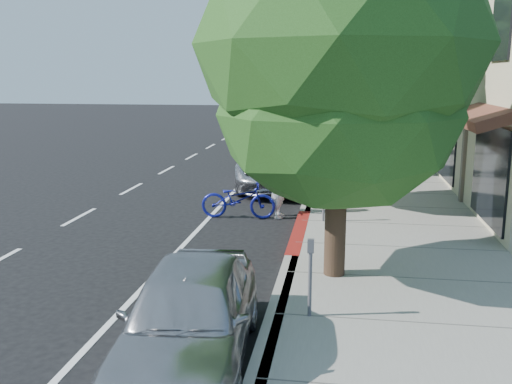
% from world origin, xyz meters
% --- Properties ---
extents(ground, '(120.00, 120.00, 0.00)m').
position_xyz_m(ground, '(0.00, 0.00, 0.00)').
color(ground, black).
rests_on(ground, ground).
extents(sidewalk, '(4.60, 56.00, 0.15)m').
position_xyz_m(sidewalk, '(2.30, 8.00, 0.07)').
color(sidewalk, gray).
rests_on(sidewalk, ground).
extents(curb, '(0.30, 56.00, 0.15)m').
position_xyz_m(curb, '(0.00, 8.00, 0.07)').
color(curb, '#9E998E').
rests_on(curb, ground).
extents(curb_red_segment, '(0.32, 4.00, 0.15)m').
position_xyz_m(curb_red_segment, '(0.00, 1.00, 0.07)').
color(curb_red_segment, maroon).
rests_on(curb_red_segment, ground).
extents(street_tree_0, '(5.24, 5.24, 7.25)m').
position_xyz_m(street_tree_0, '(0.90, -2.00, 4.30)').
color(street_tree_0, black).
rests_on(street_tree_0, ground).
extents(street_tree_1, '(4.52, 4.52, 7.01)m').
position_xyz_m(street_tree_1, '(0.90, 4.00, 4.28)').
color(street_tree_1, black).
rests_on(street_tree_1, ground).
extents(street_tree_2, '(3.96, 3.96, 7.09)m').
position_xyz_m(street_tree_2, '(0.90, 10.00, 4.46)').
color(street_tree_2, black).
rests_on(street_tree_2, ground).
extents(street_tree_3, '(5.14, 5.14, 7.79)m').
position_xyz_m(street_tree_3, '(0.90, 16.00, 4.73)').
color(street_tree_3, black).
rests_on(street_tree_3, ground).
extents(street_tree_4, '(5.14, 5.14, 7.04)m').
position_xyz_m(street_tree_4, '(0.90, 22.00, 4.16)').
color(street_tree_4, black).
rests_on(street_tree_4, ground).
extents(street_tree_5, '(5.02, 5.02, 7.40)m').
position_xyz_m(street_tree_5, '(0.90, 28.00, 4.46)').
color(street_tree_5, black).
rests_on(street_tree_5, ground).
extents(cyclist, '(0.44, 0.67, 1.85)m').
position_xyz_m(cyclist, '(-0.70, 2.85, 0.92)').
color(cyclist, white).
rests_on(cyclist, ground).
extents(bicycle, '(2.07, 0.79, 1.07)m').
position_xyz_m(bicycle, '(-1.80, 2.56, 0.54)').
color(bicycle, navy).
rests_on(bicycle, ground).
extents(silver_suv, '(3.48, 6.43, 1.71)m').
position_xyz_m(silver_suv, '(-1.19, 7.30, 0.86)').
color(silver_suv, '#A9A8AD').
rests_on(silver_suv, ground).
extents(dark_sedan, '(1.89, 5.05, 1.65)m').
position_xyz_m(dark_sedan, '(-0.50, 9.00, 0.82)').
color(dark_sedan, black).
rests_on(dark_sedan, ground).
extents(white_pickup, '(2.15, 5.02, 1.44)m').
position_xyz_m(white_pickup, '(-0.92, 21.00, 0.72)').
color(white_pickup, white).
rests_on(white_pickup, ground).
extents(dark_suv_far, '(2.47, 5.29, 1.75)m').
position_xyz_m(dark_suv_far, '(-0.56, 26.04, 0.88)').
color(dark_suv_far, black).
rests_on(dark_suv_far, ground).
extents(near_car_a, '(2.01, 4.30, 1.42)m').
position_xyz_m(near_car_a, '(-0.99, -5.50, 0.71)').
color(near_car_a, '#A6A6AB').
rests_on(near_car_a, ground).
extents(pedestrian, '(1.15, 1.07, 1.89)m').
position_xyz_m(pedestrian, '(1.91, 9.47, 1.09)').
color(pedestrian, black).
rests_on(pedestrian, sidewalk).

